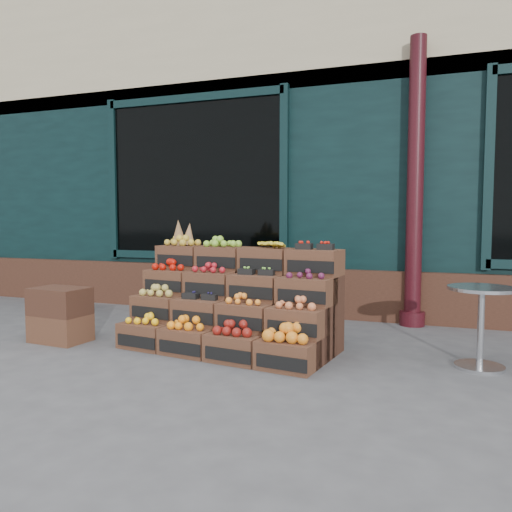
% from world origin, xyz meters
% --- Properties ---
extents(ground, '(60.00, 60.00, 0.00)m').
position_xyz_m(ground, '(0.00, 0.00, 0.00)').
color(ground, '#4B4B4E').
rests_on(ground, ground).
extents(shop_facade, '(12.00, 6.24, 4.80)m').
position_xyz_m(shop_facade, '(0.00, 5.11, 2.40)').
color(shop_facade, black).
rests_on(shop_facade, ground).
extents(crate_display, '(2.03, 1.19, 1.20)m').
position_xyz_m(crate_display, '(-0.35, 0.47, 0.37)').
color(crate_display, '#4E2E1E').
rests_on(crate_display, ground).
extents(spare_crates, '(0.56, 0.41, 0.53)m').
position_xyz_m(spare_crates, '(-2.03, 0.09, 0.27)').
color(spare_crates, '#4E2E1E').
rests_on(spare_crates, ground).
extents(bistro_table, '(0.53, 0.53, 0.67)m').
position_xyz_m(bistro_table, '(1.79, 0.53, 0.42)').
color(bistro_table, silver).
rests_on(bistro_table, ground).
extents(shopkeeper, '(0.88, 0.74, 2.05)m').
position_xyz_m(shopkeeper, '(-1.62, 2.71, 1.02)').
color(shopkeeper, '#164D29').
rests_on(shopkeeper, ground).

